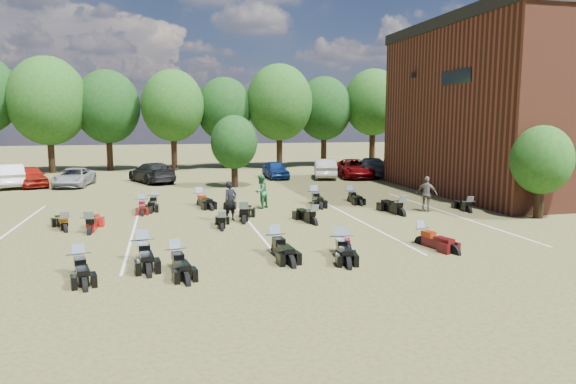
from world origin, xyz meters
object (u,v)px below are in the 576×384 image
object	(u,v)px
motorcycle_0	(80,274)
motorcycle_3	(276,253)
person_green	(261,192)
motorcycle_14	(142,210)
person_grey	(427,194)
person_black	(230,201)
car_4	(275,170)
car_0	(30,176)
motorcycle_7	(90,234)

from	to	relation	value
motorcycle_0	motorcycle_3	world-z (taller)	motorcycle_3
person_green	motorcycle_14	size ratio (longest dim) A/B	0.84
motorcycle_14	person_grey	bearing A→B (deg)	-18.00
person_black	car_4	bearing A→B (deg)	43.64
person_grey	motorcycle_3	size ratio (longest dim) A/B	0.74
car_0	motorcycle_0	world-z (taller)	car_0
car_4	motorcycle_14	xyz separation A→B (m)	(-9.71, -12.62, -0.69)
person_black	motorcycle_7	world-z (taller)	person_black
car_4	person_grey	bearing A→B (deg)	-76.07
person_black	motorcycle_14	bearing A→B (deg)	109.93
person_grey	motorcycle_7	size ratio (longest dim) A/B	0.75
person_grey	motorcycle_0	distance (m)	16.98
motorcycle_14	motorcycle_3	bearing A→B (deg)	-66.68
car_0	person_grey	distance (m)	26.64
person_black	motorcycle_0	world-z (taller)	person_black
person_green	person_grey	distance (m)	8.46
person_green	motorcycle_7	xyz separation A→B (m)	(-7.88, -4.34, -0.89)
motorcycle_0	motorcycle_7	size ratio (longest dim) A/B	0.94
person_grey	motorcycle_14	world-z (taller)	person_grey
motorcycle_0	car_4	bearing A→B (deg)	51.71
car_4	motorcycle_7	size ratio (longest dim) A/B	1.68
person_black	motorcycle_0	bearing A→B (deg)	-154.92
motorcycle_0	person_black	bearing A→B (deg)	39.47
motorcycle_3	motorcycle_14	xyz separation A→B (m)	(-4.90, 9.88, 0.00)
motorcycle_0	motorcycle_7	xyz separation A→B (m)	(-0.46, 5.73, 0.00)
person_green	motorcycle_14	world-z (taller)	person_green
person_black	motorcycle_7	size ratio (longest dim) A/B	0.76
person_grey	motorcycle_3	distance (m)	11.02
person_green	person_black	bearing A→B (deg)	13.91
person_black	car_0	bearing A→B (deg)	100.73
person_black	motorcycle_0	xyz separation A→B (m)	(-5.47, -7.13, -0.91)
person_black	motorcycle_0	distance (m)	9.03
person_green	motorcycle_0	size ratio (longest dim) A/B	0.79
person_green	person_grey	bearing A→B (deg)	117.56
car_4	motorcycle_14	bearing A→B (deg)	-128.33
person_black	motorcycle_14	size ratio (longest dim) A/B	0.87
motorcycle_3	motorcycle_7	world-z (taller)	motorcycle_3
person_green	motorcycle_3	bearing A→B (deg)	40.41
motorcycle_3	motorcycle_7	bearing A→B (deg)	140.61
motorcycle_0	motorcycle_3	distance (m)	6.35
car_0	person_black	xyz separation A→B (m)	(11.97, -15.22, 0.19)
car_4	motorcycle_3	distance (m)	23.02
motorcycle_7	motorcycle_14	world-z (taller)	motorcycle_7
car_4	motorcycle_0	size ratio (longest dim) A/B	1.80
person_grey	motorcycle_14	xyz separation A→B (m)	(-14.00, 3.74, -0.90)
person_green	person_grey	xyz separation A→B (m)	(7.95, -2.91, 0.01)
person_black	motorcycle_14	world-z (taller)	person_black
car_0	motorcycle_0	distance (m)	23.30
car_4	motorcycle_3	world-z (taller)	car_4
motorcycle_0	car_0	bearing A→B (deg)	93.17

